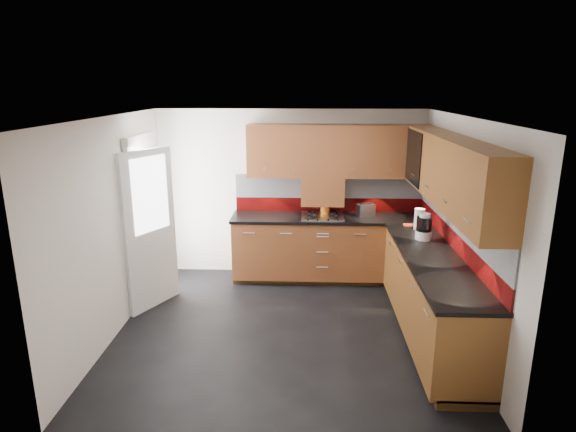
{
  "coord_description": "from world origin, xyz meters",
  "views": [
    {
      "loc": [
        0.22,
        -5.0,
        2.72
      ],
      "look_at": [
        0.0,
        0.65,
        1.17
      ],
      "focal_mm": 30.0,
      "sensor_mm": 36.0,
      "label": 1
    }
  ],
  "objects_px": {
    "food_processor": "(424,228)",
    "utensil_pot": "(325,208)",
    "gas_hob": "(322,216)",
    "toaster": "(366,210)"
  },
  "relations": [
    {
      "from": "gas_hob",
      "to": "food_processor",
      "type": "height_order",
      "value": "food_processor"
    },
    {
      "from": "gas_hob",
      "to": "utensil_pot",
      "type": "height_order",
      "value": "utensil_pot"
    },
    {
      "from": "gas_hob",
      "to": "food_processor",
      "type": "distance_m",
      "value": 1.52
    },
    {
      "from": "gas_hob",
      "to": "utensil_pot",
      "type": "bearing_deg",
      "value": 75.0
    },
    {
      "from": "gas_hob",
      "to": "utensil_pot",
      "type": "xyz_separation_m",
      "value": [
        0.04,
        0.14,
        0.08
      ]
    },
    {
      "from": "utensil_pot",
      "to": "toaster",
      "type": "xyz_separation_m",
      "value": [
        0.57,
        -0.04,
        -0.02
      ]
    },
    {
      "from": "gas_hob",
      "to": "utensil_pot",
      "type": "distance_m",
      "value": 0.17
    },
    {
      "from": "gas_hob",
      "to": "food_processor",
      "type": "relative_size",
      "value": 1.85
    },
    {
      "from": "food_processor",
      "to": "utensil_pot",
      "type": "bearing_deg",
      "value": 136.05
    },
    {
      "from": "gas_hob",
      "to": "food_processor",
      "type": "xyz_separation_m",
      "value": [
        1.17,
        -0.96,
        0.13
      ]
    }
  ]
}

